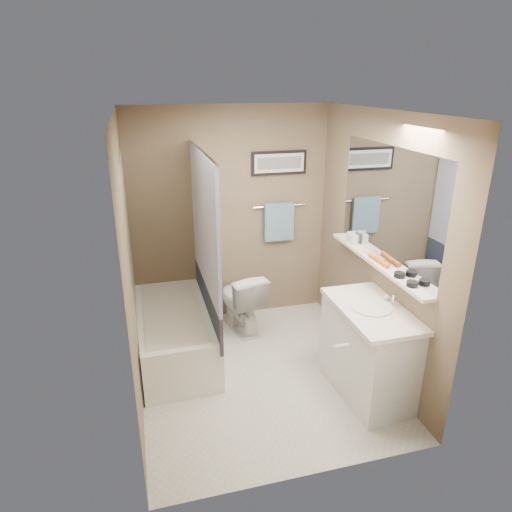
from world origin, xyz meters
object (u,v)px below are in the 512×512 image
object	(u,v)px
candle_bowl_near	(412,284)
glass_jar	(351,237)
soap_bottle	(354,238)
hair_brush_back	(377,258)
bathtub	(174,333)
toilet	(241,300)
candle_bowl_far	(399,275)
hair_brush_front	(382,262)
vanity	(369,353)

from	to	relation	value
candle_bowl_near	glass_jar	xyz separation A→B (m)	(0.00, 1.08, 0.03)
soap_bottle	hair_brush_back	bearing A→B (deg)	-90.00
bathtub	candle_bowl_near	xyz separation A→B (m)	(1.79, -1.25, 0.89)
toilet	candle_bowl_near	xyz separation A→B (m)	(1.02, -1.60, 0.79)
candle_bowl_far	hair_brush_front	distance (m)	0.29
candle_bowl_near	hair_brush_back	size ratio (longest dim) A/B	0.41
candle_bowl_far	hair_brush_back	distance (m)	0.38
vanity	candle_bowl_near	bearing A→B (deg)	-53.53
vanity	bathtub	bearing A→B (deg)	143.23
toilet	glass_jar	world-z (taller)	glass_jar
vanity	hair_brush_front	bearing A→B (deg)	49.77
bathtub	glass_jar	world-z (taller)	glass_jar
hair_brush_front	candle_bowl_near	bearing A→B (deg)	-90.00
hair_brush_back	glass_jar	distance (m)	0.52
vanity	candle_bowl_near	world-z (taller)	candle_bowl_near
candle_bowl_near	hair_brush_front	bearing A→B (deg)	90.00
bathtub	soap_bottle	bearing A→B (deg)	-8.99
vanity	hair_brush_back	world-z (taller)	hair_brush_back
candle_bowl_near	hair_brush_back	bearing A→B (deg)	90.00
candle_bowl_near	vanity	bearing A→B (deg)	130.46
bathtub	vanity	distance (m)	1.91
candle_bowl_near	candle_bowl_far	size ratio (longest dim) A/B	1.00
candle_bowl_near	bathtub	bearing A→B (deg)	145.06
hair_brush_front	candle_bowl_far	bearing A→B (deg)	-90.00
bathtub	toilet	size ratio (longest dim) A/B	2.16
hair_brush_front	glass_jar	distance (m)	0.61
toilet	candle_bowl_near	distance (m)	2.05
vanity	glass_jar	size ratio (longest dim) A/B	9.00
candle_bowl_far	hair_brush_front	xyz separation A→B (m)	(0.00, 0.29, 0.00)
glass_jar	candle_bowl_near	bearing A→B (deg)	-90.00
soap_bottle	hair_brush_front	bearing A→B (deg)	-90.00
soap_bottle	glass_jar	bearing A→B (deg)	90.00
bathtub	soap_bottle	distance (m)	2.03
candle_bowl_far	hair_brush_front	world-z (taller)	hair_brush_front
toilet	hair_brush_front	distance (m)	1.71
bathtub	soap_bottle	world-z (taller)	soap_bottle
candle_bowl_far	hair_brush_back	bearing A→B (deg)	90.00
soap_bottle	vanity	bearing A→B (deg)	-103.11
candle_bowl_near	hair_brush_back	distance (m)	0.56
bathtub	candle_bowl_near	world-z (taller)	candle_bowl_near
glass_jar	hair_brush_back	bearing A→B (deg)	-90.00
candle_bowl_far	vanity	bearing A→B (deg)	169.49
hair_brush_back	glass_jar	xyz separation A→B (m)	(0.00, 0.52, 0.03)
bathtub	toilet	bearing A→B (deg)	22.89
toilet	glass_jar	bearing A→B (deg)	141.80
toilet	soap_bottle	bearing A→B (deg)	138.77
vanity	soap_bottle	world-z (taller)	soap_bottle
bathtub	hair_brush_front	distance (m)	2.14
candle_bowl_far	glass_jar	distance (m)	0.90
candle_bowl_far	candle_bowl_near	bearing A→B (deg)	-90.00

